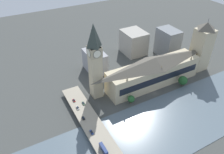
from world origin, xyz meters
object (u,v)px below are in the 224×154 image
at_px(car_southbound_tail, 92,132).
at_px(car_northbound_mid, 83,103).
at_px(parliament_hall, 154,71).
at_px(clock_tower, 95,61).
at_px(car_southbound_lead, 74,100).
at_px(road_bridge, 107,149).
at_px(victoria_tower, 202,46).
at_px(car_northbound_tail, 78,108).
at_px(car_southbound_mid, 83,118).
at_px(double_decker_bus_lead, 104,149).

bearing_deg(car_southbound_tail, car_northbound_mid, -11.82).
bearing_deg(parliament_hall, clock_tower, 80.12).
bearing_deg(clock_tower, parliament_hall, -99.88).
bearing_deg(car_southbound_lead, car_northbound_mid, -141.49).
distance_m(parliament_hall, road_bridge, 97.35).
distance_m(victoria_tower, car_northbound_tail, 150.24).
height_order(road_bridge, car_southbound_mid, car_southbound_mid).
distance_m(car_northbound_tail, car_southbound_tail, 31.14).
relative_size(parliament_hall, car_southbound_tail, 21.71).
distance_m(car_northbound_mid, car_southbound_tail, 34.91).
xyz_separation_m(victoria_tower, double_decker_bus_lead, (-53.96, 148.20, -20.39)).
distance_m(clock_tower, victoria_tower, 124.62).
bearing_deg(car_southbound_mid, road_bridge, -173.59).
bearing_deg(car_northbound_tail, victoria_tower, -88.78).
bearing_deg(car_northbound_mid, victoria_tower, -89.95).
height_order(car_northbound_mid, car_southbound_tail, car_southbound_tail).
xyz_separation_m(car_northbound_mid, car_southbound_lead, (7.81, 6.22, 0.01)).
distance_m(clock_tower, double_decker_bus_lead, 75.82).
distance_m(victoria_tower, car_northbound_mid, 143.54).
height_order(victoria_tower, car_southbound_lead, victoria_tower).
relative_size(clock_tower, car_southbound_lead, 18.34).
xyz_separation_m(victoria_tower, car_northbound_mid, (-0.13, 141.80, -22.34)).
bearing_deg(car_southbound_tail, car_southbound_mid, -0.17).
xyz_separation_m(car_northbound_mid, car_southbound_tail, (-34.17, 7.15, 0.00)).
distance_m(victoria_tower, car_southbound_lead, 149.89).
bearing_deg(victoria_tower, car_southbound_tail, 102.97).
bearing_deg(clock_tower, car_southbound_mid, 137.60).
distance_m(victoria_tower, car_southbound_mid, 151.54).
distance_m(clock_tower, car_southbound_lead, 41.61).
height_order(double_decker_bus_lead, car_northbound_mid, double_decker_bus_lead).
relative_size(clock_tower, car_southbound_tail, 15.82).
bearing_deg(road_bridge, double_decker_bus_lead, 117.89).
bearing_deg(car_southbound_mid, car_northbound_mid, -22.56).
relative_size(parliament_hall, road_bridge, 0.64).
relative_size(parliament_hall, double_decker_bus_lead, 9.78).
bearing_deg(car_southbound_tail, car_southbound_lead, -1.28).
height_order(clock_tower, car_southbound_lead, clock_tower).
relative_size(double_decker_bus_lead, car_southbound_tail, 2.22).
bearing_deg(road_bridge, car_northbound_tail, 4.17).
relative_size(car_northbound_mid, car_southbound_mid, 1.16).
distance_m(car_northbound_mid, car_southbound_lead, 9.99).
xyz_separation_m(parliament_hall, clock_tower, (10.45, 60.04, 23.47)).
xyz_separation_m(car_northbound_mid, car_southbound_mid, (-17.10, 7.10, 0.06)).
xyz_separation_m(parliament_hall, car_northbound_mid, (-0.08, 78.16, -10.17)).
bearing_deg(car_northbound_tail, car_southbound_tail, 179.25).
distance_m(parliament_hall, car_southbound_tail, 92.49).
xyz_separation_m(double_decker_bus_lead, car_southbound_mid, (36.73, 0.70, -1.89)).
bearing_deg(car_southbound_tail, clock_tower, -29.49).
bearing_deg(double_decker_bus_lead, victoria_tower, -69.99).
relative_size(clock_tower, victoria_tower, 1.25).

